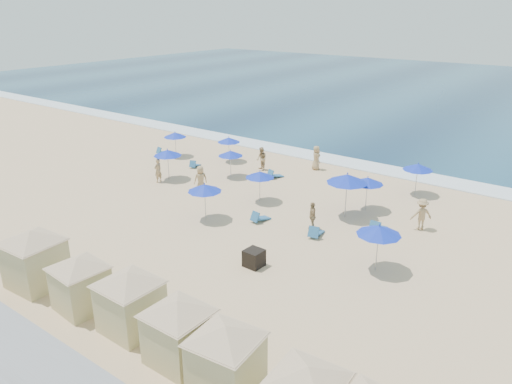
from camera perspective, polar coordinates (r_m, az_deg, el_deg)
ground at (r=27.68m, az=-3.04°, el=-4.55°), size 160.00×160.00×0.00m
ocean at (r=76.76m, az=24.71°, el=9.97°), size 160.00×80.00×0.06m
surf_line at (r=39.97m, az=11.35°, el=3.15°), size 160.00×2.50×0.08m
trash_bin at (r=24.01m, az=-0.24°, el=-7.56°), size 0.86×0.86×0.84m
cabana_0 at (r=23.98m, az=-24.11°, el=-6.19°), size 4.64×4.64×2.92m
cabana_1 at (r=21.63m, az=-19.53°, el=-9.10°), size 4.06×4.06×2.55m
cabana_2 at (r=19.72m, az=-14.26°, el=-11.21°), size 4.35×4.35×2.73m
cabana_3 at (r=17.86m, az=-8.84°, el=-14.61°), size 4.23×4.23×2.66m
cabana_4 at (r=16.54m, az=-3.47°, el=-17.59°), size 4.24×4.24×2.67m
umbrella_0 at (r=41.44m, az=-9.24°, el=6.48°), size 1.85×1.85×2.11m
umbrella_1 at (r=35.86m, az=-10.08°, el=4.44°), size 1.99×1.99×2.27m
umbrella_2 at (r=39.61m, az=-3.14°, el=5.98°), size 1.80×1.80×2.05m
umbrella_3 at (r=35.92m, az=-2.93°, el=4.44°), size 1.80×1.80×2.04m
umbrella_4 at (r=31.21m, az=0.44°, el=2.01°), size 1.83×1.83×2.08m
umbrella_5 at (r=28.65m, az=-5.89°, el=0.47°), size 1.97×1.97×2.24m
umbrella_6 at (r=29.20m, az=10.39°, el=1.53°), size 2.41×2.41×2.74m
umbrella_7 at (r=34.01m, az=18.02°, el=2.75°), size 1.94×1.94×2.20m
umbrella_8 at (r=30.59m, az=12.65°, el=1.27°), size 1.91×1.91×2.18m
umbrella_9 at (r=23.62m, az=13.88°, el=-4.27°), size 2.08×2.08×2.37m
beach_chair_0 at (r=42.72m, az=-10.69°, el=4.58°), size 0.71×1.24×0.65m
beach_chair_1 at (r=38.77m, az=-7.05°, el=3.13°), size 0.80×1.22×0.62m
beach_chair_2 at (r=36.08m, az=2.06°, el=1.97°), size 0.92×1.34×0.68m
beach_chair_3 at (r=28.82m, az=0.35°, el=-2.95°), size 0.75×1.31×0.68m
beach_chair_4 at (r=27.19m, az=6.82°, el=-4.59°), size 0.82×1.38×0.71m
beach_chair_5 at (r=28.31m, az=13.67°, el=-3.97°), size 0.62×1.37×0.75m
beachgoer_0 at (r=35.70m, az=-11.14°, el=2.43°), size 0.43×0.64×1.70m
beachgoer_1 at (r=37.58m, az=0.64°, el=3.80°), size 1.09×1.01×1.78m
beachgoer_2 at (r=27.72m, az=6.45°, el=-2.75°), size 0.90×1.01×1.64m
beachgoer_3 at (r=29.07m, az=18.39°, el=-2.42°), size 1.32×1.28×1.81m
beachgoer_4 at (r=38.05m, az=6.89°, el=3.91°), size 1.07×0.99×1.84m
beachgoer_5 at (r=33.25m, az=-6.35°, el=1.45°), size 0.95×1.07×1.83m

